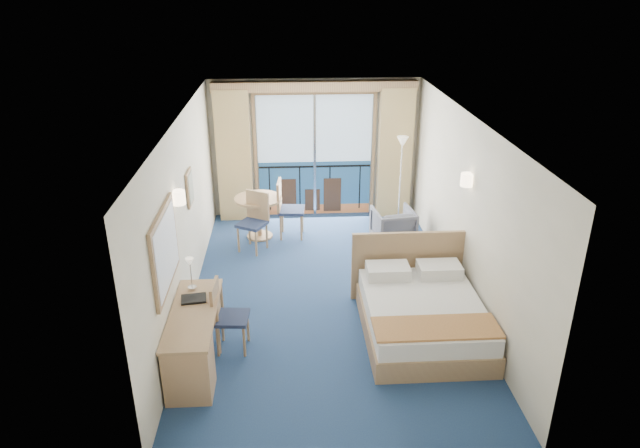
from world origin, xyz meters
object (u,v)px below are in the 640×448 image
(table_chair_b, at_px, (255,218))
(table_chair_a, at_px, (286,206))
(floor_lamp, at_px, (402,158))
(desk_chair, at_px, (225,312))
(armchair, at_px, (393,226))
(bed, at_px, (422,313))
(nightstand, at_px, (437,265))
(round_table, at_px, (259,207))
(desk, at_px, (190,357))

(table_chair_b, bearing_deg, table_chair_a, 70.12)
(floor_lamp, distance_m, desk_chair, 5.07)
(armchair, height_order, floor_lamp, floor_lamp)
(table_chair_a, bearing_deg, bed, -146.34)
(table_chair_b, bearing_deg, bed, -20.40)
(armchair, bearing_deg, nightstand, 97.63)
(floor_lamp, height_order, table_chair_a, floor_lamp)
(armchair, bearing_deg, bed, 79.34)
(armchair, distance_m, table_chair_a, 1.97)
(armchair, xyz_separation_m, table_chair_b, (-2.46, -0.09, 0.26))
(bed, bearing_deg, round_table, 125.33)
(bed, bearing_deg, desk, -162.17)
(bed, height_order, table_chair_a, table_chair_a)
(nightstand, distance_m, floor_lamp, 2.65)
(table_chair_a, bearing_deg, table_chair_b, 135.65)
(nightstand, bearing_deg, floor_lamp, 93.16)
(floor_lamp, distance_m, round_table, 2.85)
(floor_lamp, bearing_deg, nightstand, -86.84)
(floor_lamp, height_order, desk_chair, floor_lamp)
(nightstand, height_order, table_chair_a, table_chair_a)
(armchair, distance_m, desk_chair, 4.09)
(nightstand, xyz_separation_m, round_table, (-2.83, 1.87, 0.29))
(table_chair_a, xyz_separation_m, table_chair_b, (-0.55, -0.48, -0.02))
(armchair, height_order, desk, desk)
(armchair, xyz_separation_m, desk, (-3.05, -3.78, 0.09))
(desk, bearing_deg, round_table, 81.34)
(table_chair_a, bearing_deg, round_table, 95.55)
(floor_lamp, relative_size, table_chair_a, 1.58)
(nightstand, distance_m, desk_chair, 3.51)
(desk, height_order, table_chair_b, table_chair_b)
(desk, height_order, round_table, round_table)
(nightstand, bearing_deg, table_chair_b, 154.17)
(desk, bearing_deg, floor_lamp, 54.95)
(desk, height_order, desk_chair, desk_chair)
(floor_lamp, xyz_separation_m, table_chair_a, (-2.19, -0.58, -0.68))
(desk_chair, distance_m, table_chair_b, 2.97)
(table_chair_a, bearing_deg, nightstand, -124.08)
(desk_chair, distance_m, table_chair_a, 3.54)
(desk_chair, relative_size, round_table, 1.12)
(nightstand, relative_size, desk, 0.37)
(desk_chair, bearing_deg, nightstand, -58.75)
(table_chair_a, relative_size, table_chair_b, 1.04)
(floor_lamp, bearing_deg, bed, -96.14)
(desk, relative_size, round_table, 1.87)
(floor_lamp, height_order, desk, floor_lamp)
(round_table, xyz_separation_m, table_chair_b, (-0.05, -0.47, -0.00))
(bed, bearing_deg, floor_lamp, 83.86)
(nightstand, height_order, desk_chair, desk_chair)
(desk, xyz_separation_m, table_chair_b, (0.58, 3.69, 0.17))
(armchair, xyz_separation_m, desk_chair, (-2.71, -3.06, 0.22))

